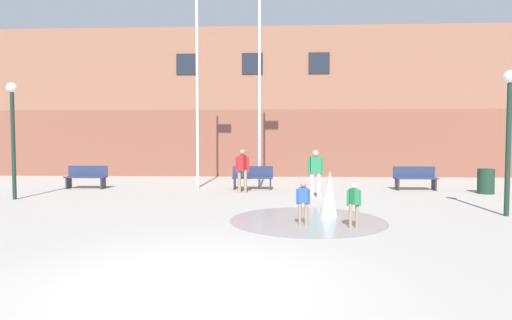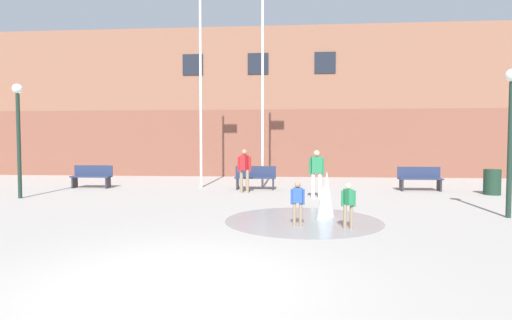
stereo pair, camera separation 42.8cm
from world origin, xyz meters
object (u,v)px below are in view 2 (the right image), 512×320
park_bench_under_left_flagpole (255,177)px  flagpole_left (201,72)px  lamp_post_left_lane (18,123)px  child_with_pink_shirt (348,202)px  lamp_post_right_lane (511,120)px  trash_can (492,182)px  adult_near_bench (317,170)px  adult_watching (244,167)px  child_in_fountain (298,200)px  flagpole_right (263,69)px  park_bench_far_left (92,176)px  park_bench_center (420,178)px

park_bench_under_left_flagpole → flagpole_left: 4.78m
lamp_post_left_lane → child_with_pink_shirt: bearing=-20.9°
lamp_post_right_lane → trash_can: lamp_post_right_lane is taller
adult_near_bench → child_with_pink_shirt: 4.67m
adult_watching → child_in_fountain: 5.95m
flagpole_right → lamp_post_left_lane: flagpole_right is taller
adult_near_bench → lamp_post_left_lane: bearing=179.6°
park_bench_far_left → lamp_post_left_lane: lamp_post_left_lane is taller
park_bench_center → lamp_post_left_lane: size_ratio=0.42×
park_bench_far_left → adult_watching: adult_watching is taller
adult_watching → trash_can: bearing=108.9°
lamp_post_left_lane → lamp_post_right_lane: bearing=-9.1°
park_bench_under_left_flagpole → lamp_post_left_lane: size_ratio=0.42×
adult_near_bench → flagpole_right: bearing=120.5°
adult_watching → park_bench_far_left: bearing=-81.6°
flagpole_left → flagpole_right: 2.51m
child_with_pink_shirt → flagpole_left: size_ratio=0.11×
park_bench_far_left → lamp_post_left_lane: size_ratio=0.42×
park_bench_far_left → child_in_fountain: (8.12, -6.71, 0.10)m
flagpole_right → trash_can: bearing=-9.4°
park_bench_center → trash_can: 2.38m
park_bench_under_left_flagpole → child_in_fountain: (1.48, -6.73, 0.10)m
child_with_pink_shirt → adult_watching: bearing=-2.0°
adult_watching → trash_can: size_ratio=1.77×
trash_can → park_bench_under_left_flagpole: bearing=173.9°
flagpole_left → trash_can: 11.58m
park_bench_far_left → lamp_post_left_lane: bearing=-107.2°
flagpole_right → trash_can: (8.19, -1.36, -4.32)m
child_with_pink_shirt → child_in_fountain: same height
child_with_pink_shirt → flagpole_right: size_ratio=0.11×
child_in_fountain → flagpole_right: (-1.20, 7.18, 4.20)m
flagpole_left → trash_can: (10.69, -1.36, -4.24)m
child_in_fountain → trash_can: child_in_fountain is taller
child_in_fountain → flagpole_right: size_ratio=0.11×
flagpole_left → lamp_post_left_lane: (-5.35, -3.50, -2.22)m
park_bench_under_left_flagpole → adult_watching: size_ratio=1.01×
lamp_post_left_lane → adult_near_bench: bearing=4.6°
child_in_fountain → flagpole_right: bearing=103.5°
child_in_fountain → child_with_pink_shirt: bearing=-5.6°
park_bench_under_left_flagpole → child_with_pink_shirt: child_with_pink_shirt is taller
child_in_fountain → flagpole_right: 8.40m
park_bench_far_left → lamp_post_right_lane: size_ratio=0.44×
park_bench_under_left_flagpole → park_bench_center: 6.29m
park_bench_under_left_flagpole → child_in_fountain: bearing=-77.6°
flagpole_left → flagpole_right: bearing=0.0°
flagpole_right → child_in_fountain: bearing=-80.5°
adult_watching → child_with_pink_shirt: bearing=44.0°
park_bench_center → flagpole_left: bearing=177.3°
park_bench_far_left → trash_can: (15.11, -0.89, -0.03)m
lamp_post_left_lane → trash_can: lamp_post_left_lane is taller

